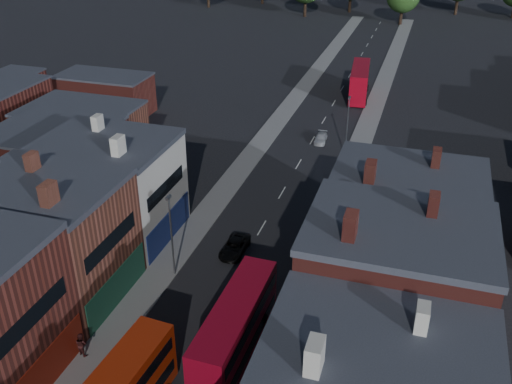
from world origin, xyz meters
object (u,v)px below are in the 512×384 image
Objects in this scene: bus_2 at (360,81)px; car_3 at (321,138)px; bus_1 at (235,329)px; car_2 at (234,247)px; ped_1 at (81,344)px; ped_3 at (273,322)px.

car_3 is at bearing -101.76° from bus_2.
bus_1 is 2.62× the size of car_2.
car_2 is at bearing 111.06° from bus_1.
bus_1 reaches higher than car_3.
ped_1 is at bearing -111.36° from car_2.
ped_3 is at bearing -55.43° from car_2.
bus_1 is at bearing -90.69° from car_3.
car_2 reaches higher than car_3.
ped_1 is at bearing 100.74° from ped_3.
car_3 is 38.47m from ped_3.
ped_1 is 14.54m from ped_3.
ped_3 is at bearing -134.32° from ped_1.
bus_2 is 20.44m from car_3.
bus_1 is 4.42m from ped_3.
ped_3 is at bearing -87.71° from car_3.
bus_1 reaches higher than ped_1.
car_2 is 11.44m from ped_3.
bus_2 is 3.25× the size of car_3.
car_3 is at bearing -83.33° from ped_1.
bus_1 reaches higher than ped_3.
ped_3 is (1.95, -58.45, -1.86)m from bus_2.
ped_3 is (1.80, 3.61, -1.81)m from bus_1.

